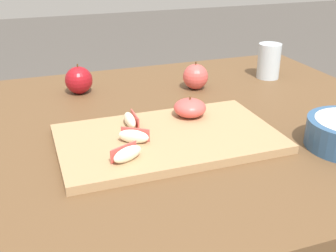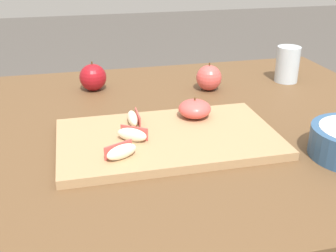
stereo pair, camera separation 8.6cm
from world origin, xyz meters
name	(u,v)px [view 2 (the right image)]	position (x,y,z in m)	size (l,w,h in m)	color
dining_table	(170,161)	(0.00, 0.00, 0.64)	(1.21, 0.93, 0.74)	brown
cutting_board	(168,138)	(-0.03, -0.09, 0.74)	(0.46, 0.27, 0.02)	#A37F56
apple_half_skin_up	(195,109)	(0.05, -0.02, 0.77)	(0.07, 0.07, 0.05)	#D14C47
apple_wedge_back	(132,135)	(-0.10, -0.10, 0.77)	(0.06, 0.05, 0.03)	#F4EACC
apple_wedge_right	(121,152)	(-0.13, -0.17, 0.77)	(0.07, 0.05, 0.03)	#F4EACC
apple_wedge_middle	(133,118)	(-0.09, -0.02, 0.77)	(0.02, 0.06, 0.03)	#F4EACC
whole_apple_pink_lady	(209,78)	(0.16, 0.20, 0.77)	(0.07, 0.07, 0.08)	#D14C47
whole_apple_red_delicious	(93,77)	(-0.16, 0.28, 0.77)	(0.08, 0.08, 0.08)	maroon
drinking_glass_water	(287,64)	(0.41, 0.22, 0.79)	(0.07, 0.07, 0.10)	silver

